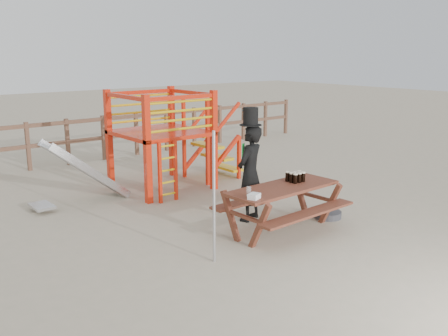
% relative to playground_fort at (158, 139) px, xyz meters
% --- Properties ---
extents(ground, '(60.00, 60.00, 0.00)m').
position_rel_playground_fort_xyz_m(ground, '(-0.12, -3.58, -1.07)').
color(ground, tan).
rests_on(ground, ground).
extents(back_fence, '(15.09, 0.09, 1.20)m').
position_rel_playground_fort_xyz_m(back_fence, '(-0.12, 3.42, -0.34)').
color(back_fence, brown).
rests_on(back_fence, ground).
extents(playground_fort, '(4.71, 1.84, 2.10)m').
position_rel_playground_fort_xyz_m(playground_fort, '(0.00, 0.00, 0.00)').
color(playground_fort, red).
rests_on(playground_fort, ground).
extents(picnic_table, '(2.01, 1.42, 0.76)m').
position_rel_playground_fort_xyz_m(picnic_table, '(0.17, -3.50, -0.59)').
color(picnic_table, maroon).
rests_on(picnic_table, ground).
extents(man_with_hat, '(0.71, 0.59, 1.97)m').
position_rel_playground_fort_xyz_m(man_with_hat, '(0.14, -2.74, -0.19)').
color(man_with_hat, black).
rests_on(man_with_hat, ground).
extents(metal_pole, '(0.04, 0.04, 1.86)m').
position_rel_playground_fort_xyz_m(metal_pole, '(-1.43, -3.76, -0.14)').
color(metal_pole, '#B2B2B7').
rests_on(metal_pole, ground).
extents(parasol_base, '(0.49, 0.49, 0.21)m').
position_rel_playground_fort_xyz_m(parasol_base, '(1.30, -3.53, -1.01)').
color(parasol_base, '#37373C').
rests_on(parasol_base, ground).
extents(paper_bag, '(0.22, 0.20, 0.08)m').
position_rel_playground_fort_xyz_m(paper_bag, '(-0.66, -3.72, -0.27)').
color(paper_bag, white).
rests_on(paper_bag, picnic_table).
extents(stout_pints, '(0.27, 0.26, 0.17)m').
position_rel_playground_fort_xyz_m(stout_pints, '(0.53, -3.44, -0.22)').
color(stout_pints, black).
rests_on(stout_pints, picnic_table).
extents(empty_glasses, '(0.07, 0.07, 0.15)m').
position_rel_playground_fort_xyz_m(empty_glasses, '(-0.63, -3.57, -0.24)').
color(empty_glasses, silver).
rests_on(empty_glasses, picnic_table).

